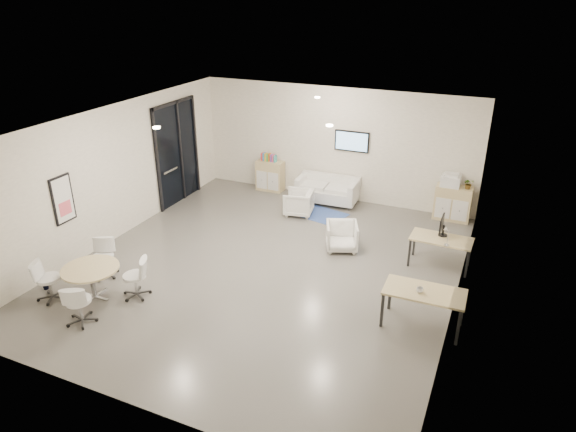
% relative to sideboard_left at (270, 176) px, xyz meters
% --- Properties ---
extents(room_shell, '(9.60, 10.60, 4.80)m').
position_rel_sideboard_left_xyz_m(room_shell, '(1.93, -4.26, 1.15)').
color(room_shell, '#5A5752').
rests_on(room_shell, ground).
extents(glass_door, '(0.09, 1.90, 2.85)m').
position_rel_sideboard_left_xyz_m(glass_door, '(-2.03, -1.76, 1.05)').
color(glass_door, black).
rests_on(glass_door, room_shell).
extents(artwork, '(0.05, 0.54, 1.04)m').
position_rel_sideboard_left_xyz_m(artwork, '(-2.04, -5.86, 1.09)').
color(artwork, black).
rests_on(artwork, room_shell).
extents(wall_tv, '(0.98, 0.06, 0.58)m').
position_rel_sideboard_left_xyz_m(wall_tv, '(2.43, 0.20, 1.30)').
color(wall_tv, black).
rests_on(wall_tv, room_shell).
extents(ceiling_spots, '(3.14, 4.14, 0.03)m').
position_rel_sideboard_left_xyz_m(ceiling_spots, '(1.73, -3.43, 2.73)').
color(ceiling_spots, '#FFEAC6').
rests_on(ceiling_spots, room_shell).
extents(sideboard_left, '(0.81, 0.42, 0.91)m').
position_rel_sideboard_left_xyz_m(sideboard_left, '(0.00, 0.00, 0.00)').
color(sideboard_left, tan).
rests_on(sideboard_left, room_shell).
extents(sideboard_right, '(0.92, 0.45, 0.92)m').
position_rel_sideboard_left_xyz_m(sideboard_right, '(5.32, -0.01, 0.01)').
color(sideboard_right, tan).
rests_on(sideboard_right, room_shell).
extents(books, '(0.47, 0.14, 0.22)m').
position_rel_sideboard_left_xyz_m(books, '(-0.04, 0.00, 0.57)').
color(books, red).
rests_on(books, sideboard_left).
extents(printer, '(0.48, 0.40, 0.34)m').
position_rel_sideboard_left_xyz_m(printer, '(5.20, -0.01, 0.63)').
color(printer, white).
rests_on(printer, sideboard_right).
extents(loveseat, '(1.75, 0.93, 0.64)m').
position_rel_sideboard_left_xyz_m(loveseat, '(1.91, -0.20, -0.11)').
color(loveseat, silver).
rests_on(loveseat, room_shell).
extents(blue_rug, '(1.57, 1.21, 0.01)m').
position_rel_sideboard_left_xyz_m(blue_rug, '(2.00, -1.12, -0.45)').
color(blue_rug, '#32499A').
rests_on(blue_rug, room_shell).
extents(armchair_left, '(0.80, 0.83, 0.74)m').
position_rel_sideboard_left_xyz_m(armchair_left, '(1.48, -1.33, -0.08)').
color(armchair_left, silver).
rests_on(armchair_left, room_shell).
extents(armchair_right, '(0.90, 0.88, 0.73)m').
position_rel_sideboard_left_xyz_m(armchair_right, '(3.19, -2.80, -0.09)').
color(armchair_right, silver).
rests_on(armchair_right, room_shell).
extents(desk_rear, '(1.32, 0.69, 0.68)m').
position_rel_sideboard_left_xyz_m(desk_rear, '(5.41, -2.69, 0.16)').
color(desk_rear, tan).
rests_on(desk_rear, room_shell).
extents(desk_front, '(1.43, 0.74, 0.74)m').
position_rel_sideboard_left_xyz_m(desk_front, '(5.47, -5.08, 0.21)').
color(desk_front, tan).
rests_on(desk_front, room_shell).
extents(monitor, '(0.20, 0.50, 0.44)m').
position_rel_sideboard_left_xyz_m(monitor, '(5.37, -2.54, 0.46)').
color(monitor, black).
rests_on(monitor, desk_rear).
extents(round_table, '(1.10, 1.10, 0.67)m').
position_rel_sideboard_left_xyz_m(round_table, '(-0.66, -6.74, 0.13)').
color(round_table, tan).
rests_on(round_table, room_shell).
extents(meeting_chairs, '(2.25, 2.25, 0.82)m').
position_rel_sideboard_left_xyz_m(meeting_chairs, '(-0.66, -6.74, -0.04)').
color(meeting_chairs, white).
rests_on(meeting_chairs, room_shell).
extents(plant_cabinet, '(0.34, 0.35, 0.22)m').
position_rel_sideboard_left_xyz_m(plant_cabinet, '(5.64, -0.03, 0.58)').
color(plant_cabinet, '#3F7F3F').
rests_on(plant_cabinet, sideboard_right).
extents(plant_floor, '(0.21, 0.33, 0.14)m').
position_rel_sideboard_left_xyz_m(plant_floor, '(-1.77, -6.91, -0.38)').
color(plant_floor, '#3F7F3F').
rests_on(plant_floor, room_shell).
extents(cup, '(0.13, 0.10, 0.12)m').
position_rel_sideboard_left_xyz_m(cup, '(5.39, -5.16, 0.35)').
color(cup, white).
rests_on(cup, desk_front).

